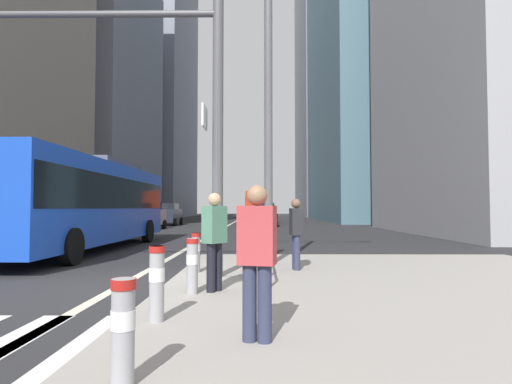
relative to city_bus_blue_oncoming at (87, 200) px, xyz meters
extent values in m
plane|color=#28282B|center=(3.49, 13.65, -1.84)|extent=(160.00, 160.00, 0.00)
cube|color=gray|center=(8.99, -7.35, -1.76)|extent=(9.00, 10.00, 0.15)
cube|color=silver|center=(4.29, -10.35, -1.83)|extent=(0.45, 3.20, 0.01)
cube|color=silver|center=(5.19, -10.35, -1.83)|extent=(0.45, 3.20, 0.01)
cube|color=beige|center=(3.49, 23.65, -1.83)|extent=(0.20, 80.00, 0.01)
cube|color=slate|center=(-12.51, 32.55, 13.65)|extent=(10.04, 19.42, 30.97)
cube|color=slate|center=(-12.51, 57.28, 23.39)|extent=(11.76, 23.18, 50.45)
cube|color=slate|center=(20.49, 35.37, 18.30)|extent=(13.63, 25.40, 40.28)
cube|color=slate|center=(20.49, 63.39, 25.66)|extent=(12.97, 21.83, 55.00)
cube|color=blue|center=(0.00, -0.03, -0.11)|extent=(2.57, 11.37, 2.75)
cube|color=black|center=(0.00, -0.03, 0.23)|extent=(2.61, 11.15, 1.10)
cube|color=#4C4C51|center=(0.01, 1.67, 1.41)|extent=(1.78, 4.10, 0.30)
cylinder|color=black|center=(1.18, -3.67, -1.34)|extent=(0.31, 1.00, 1.00)
cylinder|color=black|center=(1.22, 3.59, -1.34)|extent=(0.31, 1.00, 1.00)
cylinder|color=black|center=(-1.18, 3.61, -1.34)|extent=(0.31, 1.00, 1.00)
cube|color=red|center=(6.00, 28.61, -0.11)|extent=(2.80, 11.20, 2.75)
cube|color=black|center=(6.00, 28.61, 0.23)|extent=(2.83, 10.97, 1.10)
cube|color=#4C4C51|center=(6.05, 26.94, 1.41)|extent=(1.86, 4.05, 0.30)
cylinder|color=black|center=(4.71, 32.14, -1.34)|extent=(0.33, 1.01, 1.00)
cylinder|color=black|center=(7.11, 32.20, -1.34)|extent=(0.33, 1.01, 1.00)
cylinder|color=black|center=(4.90, 25.01, -1.34)|extent=(0.33, 1.01, 1.00)
cylinder|color=black|center=(7.30, 25.08, -1.34)|extent=(0.33, 1.01, 1.00)
cube|color=silver|center=(-1.81, 14.01, -0.97)|extent=(1.99, 4.46, 1.10)
cube|color=black|center=(-1.81, 14.16, -0.16)|extent=(1.61, 2.43, 0.52)
cylinder|color=black|center=(-0.98, 12.48, -1.52)|extent=(0.25, 0.65, 0.64)
cylinder|color=black|center=(-2.80, 12.56, -1.52)|extent=(0.25, 0.65, 0.64)
cylinder|color=black|center=(-0.83, 15.45, -1.52)|extent=(0.25, 0.65, 0.64)
cylinder|color=black|center=(-2.65, 15.54, -1.52)|extent=(0.25, 0.65, 0.64)
cube|color=#B2A899|center=(6.68, 19.57, -0.97)|extent=(1.87, 4.08, 1.10)
cube|color=black|center=(6.68, 19.42, -0.16)|extent=(1.54, 2.21, 0.52)
cylinder|color=black|center=(5.80, 20.97, -1.52)|extent=(0.23, 0.64, 0.64)
cylinder|color=black|center=(7.62, 20.93, -1.52)|extent=(0.23, 0.64, 0.64)
cylinder|color=black|center=(5.74, 18.22, -1.52)|extent=(0.23, 0.64, 0.64)
cylinder|color=black|center=(7.56, 18.18, -1.52)|extent=(0.23, 0.64, 0.64)
cube|color=black|center=(7.88, 49.16, -0.97)|extent=(1.96, 4.38, 1.10)
cube|color=black|center=(7.88, 49.01, -0.16)|extent=(1.59, 2.39, 0.52)
cylinder|color=black|center=(6.91, 50.59, -1.52)|extent=(0.25, 0.65, 0.64)
cylinder|color=black|center=(8.73, 50.66, -1.52)|extent=(0.25, 0.65, 0.64)
cylinder|color=black|center=(7.03, 47.66, -1.52)|extent=(0.25, 0.65, 0.64)
cylinder|color=black|center=(8.85, 47.74, -1.52)|extent=(0.25, 0.65, 0.64)
cube|color=#232838|center=(-1.85, 21.12, -0.97)|extent=(1.86, 4.43, 1.10)
cube|color=black|center=(-1.85, 21.27, -0.16)|extent=(1.54, 2.40, 0.52)
cylinder|color=black|center=(-0.91, 19.64, -1.52)|extent=(0.23, 0.64, 0.64)
cylinder|color=black|center=(-2.73, 19.61, -1.52)|extent=(0.23, 0.64, 0.64)
cylinder|color=black|center=(-0.96, 22.63, -1.52)|extent=(0.23, 0.64, 0.64)
cylinder|color=black|center=(-2.78, 22.60, -1.52)|extent=(0.23, 0.64, 0.64)
cylinder|color=#515156|center=(5.37, -6.30, 1.31)|extent=(0.22, 0.22, 6.00)
cylinder|color=#515156|center=(2.18, -6.30, 3.71)|extent=(6.38, 0.14, 0.14)
cube|color=white|center=(5.12, -6.48, 1.51)|extent=(0.04, 0.60, 0.44)
cylinder|color=#56565B|center=(6.44, -4.64, 2.31)|extent=(0.20, 0.20, 8.00)
cylinder|color=#99999E|center=(5.15, -11.35, -1.27)|extent=(0.18, 0.18, 0.83)
cylinder|color=white|center=(5.15, -11.35, -1.17)|extent=(0.19, 0.19, 0.15)
cylinder|color=#B21E19|center=(5.15, -11.35, -0.90)|extent=(0.20, 0.20, 0.08)
cylinder|color=#99999E|center=(4.96, -9.55, -1.23)|extent=(0.18, 0.18, 0.92)
cylinder|color=white|center=(4.96, -9.55, -1.12)|extent=(0.19, 0.19, 0.17)
cylinder|color=#B21E19|center=(4.96, -9.55, -0.81)|extent=(0.20, 0.20, 0.08)
cylinder|color=#99999E|center=(5.13, -7.95, -1.24)|extent=(0.18, 0.18, 0.89)
cylinder|color=white|center=(5.13, -7.95, -1.13)|extent=(0.19, 0.19, 0.16)
cylinder|color=#B21E19|center=(5.13, -7.95, -0.84)|extent=(0.20, 0.20, 0.08)
cylinder|color=#99999E|center=(4.84, -5.75, -1.27)|extent=(0.18, 0.18, 0.84)
cylinder|color=white|center=(4.84, -5.75, -1.16)|extent=(0.19, 0.19, 0.15)
cylinder|color=#B21E19|center=(4.84, -5.75, -0.89)|extent=(0.20, 0.20, 0.08)
cylinder|color=black|center=(6.29, -7.83, -1.21)|extent=(0.06, 0.06, 0.95)
cylinder|color=black|center=(6.29, -6.80, -1.21)|extent=(0.06, 0.06, 0.95)
cylinder|color=black|center=(6.29, -5.77, -1.21)|extent=(0.06, 0.06, 0.95)
cylinder|color=black|center=(6.29, -4.74, -1.21)|extent=(0.06, 0.06, 0.95)
cylinder|color=black|center=(6.29, -6.28, -0.74)|extent=(0.06, 3.09, 0.06)
cylinder|color=#2D334C|center=(7.03, -5.30, -1.30)|extent=(0.15, 0.15, 0.78)
cylinder|color=#2D334C|center=(7.05, -5.46, -1.30)|extent=(0.15, 0.15, 0.78)
cube|color=#232328|center=(7.04, -5.38, -0.61)|extent=(0.29, 0.41, 0.60)
sphere|color=brown|center=(7.04, -5.38, -0.20)|extent=(0.21, 0.21, 0.21)
cylinder|color=#2D334C|center=(6.27, -10.30, -1.29)|extent=(0.15, 0.15, 0.79)
cylinder|color=#2D334C|center=(6.11, -10.27, -1.29)|extent=(0.15, 0.15, 0.79)
cube|color=#B73D42|center=(6.19, -10.29, -0.59)|extent=(0.42, 0.32, 0.61)
sphere|color=#9E7556|center=(6.19, -10.29, -0.17)|extent=(0.22, 0.22, 0.22)
cylinder|color=black|center=(5.42, -7.82, -1.29)|extent=(0.15, 0.15, 0.80)
cylinder|color=black|center=(5.51, -7.69, -1.29)|extent=(0.15, 0.15, 0.80)
cube|color=#4C7F66|center=(5.47, -7.75, -0.58)|extent=(0.42, 0.45, 0.62)
sphere|color=tan|center=(5.47, -7.75, -0.16)|extent=(0.22, 0.22, 0.22)
camera|label=1|loc=(6.22, -14.55, -0.30)|focal=28.55mm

